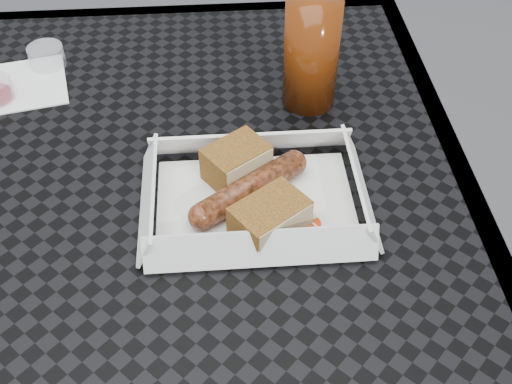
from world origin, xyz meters
TOP-DOWN VIEW (x-y plane):
  - patio_table at (0.00, 0.00)m, footprint 0.80×0.80m
  - food_tray at (0.14, -0.06)m, footprint 0.22×0.15m
  - bratwurst at (0.13, -0.05)m, footprint 0.14×0.11m
  - bread_near at (0.12, -0.01)m, footprint 0.08×0.08m
  - bread_far at (0.15, -0.10)m, footprint 0.09×0.09m
  - veg_garnish at (0.18, -0.10)m, footprint 0.03×0.03m
  - napkin at (-0.17, 0.19)m, footprint 0.14×0.14m
  - condiment_cup_empty at (-0.14, 0.24)m, footprint 0.05×0.05m
  - drink_glass at (0.22, 0.13)m, footprint 0.07×0.07m

SIDE VIEW (x-z plane):
  - patio_table at x=0.00m, z-range 0.30..1.04m
  - napkin at x=-0.17m, z-range 0.74..0.75m
  - food_tray at x=0.14m, z-range 0.74..0.75m
  - veg_garnish at x=0.18m, z-range 0.75..0.75m
  - condiment_cup_empty at x=-0.14m, z-range 0.74..0.78m
  - bratwurst at x=0.13m, z-range 0.75..0.78m
  - bread_far at x=0.15m, z-range 0.75..0.79m
  - bread_near at x=0.12m, z-range 0.75..0.79m
  - drink_glass at x=0.22m, z-range 0.74..0.89m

